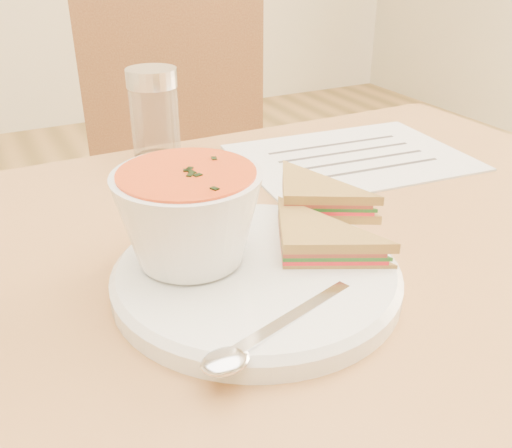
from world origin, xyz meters
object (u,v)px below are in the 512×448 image
chair_far (186,222)px  soup_bowl (189,221)px  plate (256,277)px  condiment_shaker (155,114)px

chair_far → soup_bowl: 0.77m
plate → soup_bowl: size_ratio=2.00×
chair_far → soup_bowl: (-0.23, -0.65, 0.35)m
chair_far → soup_bowl: bearing=87.7°
chair_far → condiment_shaker: 0.50m
condiment_shaker → soup_bowl: bearing=-103.2°
chair_far → plate: bearing=92.3°
soup_bowl → condiment_shaker: size_ratio=1.05×
condiment_shaker → chair_far: bearing=65.1°
chair_far → soup_bowl: size_ratio=7.16×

